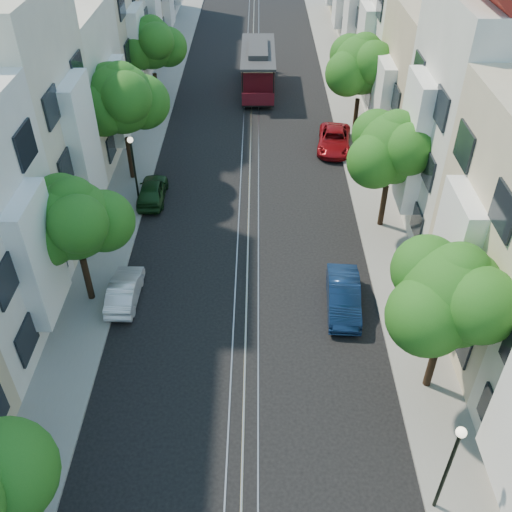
{
  "coord_description": "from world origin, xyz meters",
  "views": [
    {
      "loc": [
        0.52,
        -5.59,
        18.02
      ],
      "look_at": [
        0.44,
        14.48,
        2.2
      ],
      "focal_mm": 40.0,
      "sensor_mm": 36.0,
      "label": 1
    }
  ],
  "objects_px": {
    "tree_w_d": "(152,45)",
    "lamp_west": "(133,161)",
    "parked_car_e_far": "(334,140)",
    "parked_car_w_far": "(152,190)",
    "tree_e_b": "(453,298)",
    "tree_w_b": "(75,222)",
    "parked_car_w_mid": "(125,290)",
    "parked_car_e_mid": "(344,296)",
    "tree_e_c": "(393,150)",
    "tree_w_c": "(122,100)",
    "lamp_east": "(452,458)",
    "cable_car": "(258,66)",
    "tree_e_d": "(362,66)"
  },
  "relations": [
    {
      "from": "tree_w_d",
      "to": "lamp_west",
      "type": "distance_m",
      "value": 14.11
    },
    {
      "from": "parked_car_e_far",
      "to": "parked_car_w_far",
      "type": "distance_m",
      "value": 12.91
    },
    {
      "from": "tree_e_b",
      "to": "parked_car_w_far",
      "type": "relative_size",
      "value": 1.78
    },
    {
      "from": "tree_w_b",
      "to": "parked_car_w_far",
      "type": "distance_m",
      "value": 9.49
    },
    {
      "from": "parked_car_w_mid",
      "to": "tree_e_b",
      "type": "bearing_deg",
      "value": 159.38
    },
    {
      "from": "tree_w_b",
      "to": "parked_car_e_mid",
      "type": "distance_m",
      "value": 12.14
    },
    {
      "from": "tree_e_b",
      "to": "parked_car_w_far",
      "type": "xyz_separation_m",
      "value": [
        -12.86,
        13.58,
        -4.1
      ]
    },
    {
      "from": "tree_w_d",
      "to": "parked_car_e_mid",
      "type": "relative_size",
      "value": 1.6
    },
    {
      "from": "tree_w_b",
      "to": "tree_w_d",
      "type": "distance_m",
      "value": 22.0
    },
    {
      "from": "tree_e_c",
      "to": "parked_car_e_far",
      "type": "bearing_deg",
      "value": 100.52
    },
    {
      "from": "parked_car_w_far",
      "to": "tree_e_c",
      "type": "bearing_deg",
      "value": 168.14
    },
    {
      "from": "tree_e_c",
      "to": "parked_car_w_far",
      "type": "xyz_separation_m",
      "value": [
        -12.86,
        2.58,
        -3.96
      ]
    },
    {
      "from": "tree_w_c",
      "to": "parked_car_e_mid",
      "type": "relative_size",
      "value": 1.75
    },
    {
      "from": "lamp_west",
      "to": "tree_w_d",
      "type": "bearing_deg",
      "value": 93.44
    },
    {
      "from": "tree_e_b",
      "to": "lamp_east",
      "type": "distance_m",
      "value": 5.41
    },
    {
      "from": "tree_w_b",
      "to": "parked_car_e_mid",
      "type": "xyz_separation_m",
      "value": [
        11.54,
        -0.48,
        -3.73
      ]
    },
    {
      "from": "lamp_west",
      "to": "cable_car",
      "type": "height_order",
      "value": "lamp_west"
    },
    {
      "from": "tree_e_d",
      "to": "parked_car_e_far",
      "type": "distance_m",
      "value": 4.96
    },
    {
      "from": "lamp_east",
      "to": "tree_e_b",
      "type": "bearing_deg",
      "value": 79.07
    },
    {
      "from": "tree_e_b",
      "to": "tree_e_c",
      "type": "bearing_deg",
      "value": 90.0
    },
    {
      "from": "tree_e_c",
      "to": "tree_e_d",
      "type": "distance_m",
      "value": 11.0
    },
    {
      "from": "tree_e_d",
      "to": "parked_car_w_mid",
      "type": "height_order",
      "value": "tree_e_d"
    },
    {
      "from": "parked_car_w_mid",
      "to": "parked_car_w_far",
      "type": "distance_m",
      "value": 8.59
    },
    {
      "from": "cable_car",
      "to": "tree_e_d",
      "type": "bearing_deg",
      "value": -50.37
    },
    {
      "from": "tree_w_b",
      "to": "tree_w_d",
      "type": "height_order",
      "value": "tree_w_d"
    },
    {
      "from": "lamp_east",
      "to": "parked_car_e_mid",
      "type": "height_order",
      "value": "lamp_east"
    },
    {
      "from": "tree_e_c",
      "to": "lamp_east",
      "type": "xyz_separation_m",
      "value": [
        -0.96,
        -15.98,
        -1.75
      ]
    },
    {
      "from": "tree_e_b",
      "to": "tree_e_c",
      "type": "relative_size",
      "value": 1.03
    },
    {
      "from": "tree_e_d",
      "to": "lamp_east",
      "type": "xyz_separation_m",
      "value": [
        -0.96,
        -26.98,
        -2.02
      ]
    },
    {
      "from": "tree_w_b",
      "to": "tree_e_c",
      "type": "bearing_deg",
      "value": 22.62
    },
    {
      "from": "parked_car_w_far",
      "to": "lamp_east",
      "type": "bearing_deg",
      "value": 122.16
    },
    {
      "from": "tree_e_d",
      "to": "parked_car_w_far",
      "type": "bearing_deg",
      "value": -146.79
    },
    {
      "from": "tree_e_b",
      "to": "parked_car_w_mid",
      "type": "xyz_separation_m",
      "value": [
        -12.86,
        4.99,
        -4.15
      ]
    },
    {
      "from": "tree_e_b",
      "to": "cable_car",
      "type": "xyz_separation_m",
      "value": [
        -6.76,
        30.15,
        -2.82
      ]
    },
    {
      "from": "tree_e_c",
      "to": "lamp_west",
      "type": "height_order",
      "value": "tree_e_c"
    },
    {
      "from": "tree_w_b",
      "to": "lamp_east",
      "type": "relative_size",
      "value": 1.51
    },
    {
      "from": "tree_e_c",
      "to": "parked_car_e_far",
      "type": "relative_size",
      "value": 1.44
    },
    {
      "from": "lamp_east",
      "to": "parked_car_w_mid",
      "type": "bearing_deg",
      "value": 140.06
    },
    {
      "from": "tree_w_d",
      "to": "cable_car",
      "type": "height_order",
      "value": "tree_w_d"
    },
    {
      "from": "parked_car_e_mid",
      "to": "cable_car",
      "type": "bearing_deg",
      "value": 102.21
    },
    {
      "from": "tree_w_c",
      "to": "lamp_west",
      "type": "relative_size",
      "value": 1.71
    },
    {
      "from": "tree_w_c",
      "to": "parked_car_e_far",
      "type": "xyz_separation_m",
      "value": [
        12.72,
        4.03,
        -4.44
      ]
    },
    {
      "from": "tree_e_c",
      "to": "parked_car_e_mid",
      "type": "bearing_deg",
      "value": -113.83
    },
    {
      "from": "tree_w_b",
      "to": "parked_car_e_far",
      "type": "relative_size",
      "value": 1.38
    },
    {
      "from": "cable_car",
      "to": "parked_car_e_mid",
      "type": "distance_m",
      "value": 25.95
    },
    {
      "from": "parked_car_w_mid",
      "to": "tree_w_d",
      "type": "bearing_deg",
      "value": -85.41
    },
    {
      "from": "tree_e_b",
      "to": "parked_car_e_far",
      "type": "height_order",
      "value": "tree_e_b"
    },
    {
      "from": "tree_w_b",
      "to": "parked_car_e_far",
      "type": "xyz_separation_m",
      "value": [
        12.72,
        15.03,
        -3.77
      ]
    },
    {
      "from": "parked_car_e_far",
      "to": "parked_car_e_mid",
      "type": "bearing_deg",
      "value": -86.59
    },
    {
      "from": "tree_e_c",
      "to": "parked_car_e_mid",
      "type": "relative_size",
      "value": 1.6
    }
  ]
}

